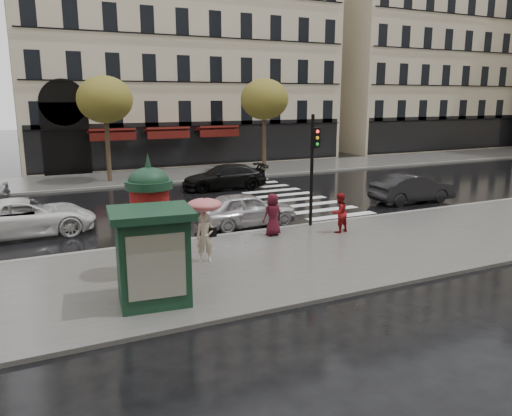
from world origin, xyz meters
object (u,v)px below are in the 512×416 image
car_darkgrey (412,188)px  car_black (224,177)px  morris_column (150,218)px  car_white (24,217)px  woman_red (339,213)px  man_burgundy (273,215)px  woman_umbrella (205,219)px  newsstand (153,255)px  car_silver (246,209)px  traffic_light (313,159)px

car_darkgrey → car_black: (-7.31, 7.78, -0.01)m
morris_column → car_white: (-3.32, 6.85, -1.13)m
morris_column → car_black: bearing=59.8°
woman_red → man_burgundy: bearing=-28.6°
woman_umbrella → woman_red: bearing=10.8°
newsstand → car_silver: bearing=49.4°
car_silver → traffic_light: bearing=-123.4°
car_white → woman_umbrella: bearing=-143.1°
car_white → morris_column: bearing=-156.4°
newsstand → car_black: size_ratio=0.49×
car_silver → car_white: size_ratio=0.81×
car_silver → car_black: car_silver is taller
man_burgundy → car_silver: 2.11m
woman_umbrella → car_darkgrey: woman_umbrella is taller
traffic_light → car_darkgrey: bearing=16.9°
woman_red → car_darkgrey: (7.06, 3.61, -0.17)m
woman_umbrella → man_burgundy: bearing=28.7°
woman_red → traffic_light: bearing=-85.1°
car_darkgrey → car_white: bearing=87.2°
woman_umbrella → traffic_light: size_ratio=0.47×
car_silver → car_white: 8.74m
woman_umbrella → car_black: bearing=65.5°
woman_umbrella → morris_column: size_ratio=0.59×
car_silver → car_white: (-8.41, 2.40, 0.01)m
car_white → car_black: (10.89, 6.17, -0.02)m
traffic_light → car_silver: traffic_light is taller
car_black → traffic_light: bearing=3.6°
man_burgundy → car_darkgrey: man_burgundy is taller
traffic_light → car_silver: size_ratio=1.05×
woman_umbrella → car_white: 8.24m
woman_umbrella → car_silver: size_ratio=0.50×
morris_column → car_white: size_ratio=0.69×
man_burgundy → car_white: man_burgundy is taller
morris_column → traffic_light: size_ratio=0.80×
car_black → woman_umbrella: bearing=-19.9°
newsstand → car_white: (-2.85, 8.89, -0.65)m
car_darkgrey → car_white: 18.28m
car_darkgrey → woman_umbrella: bearing=112.3°
woman_red → newsstand: bearing=11.2°
traffic_light → car_silver: (-2.32, 1.49, -2.14)m
newsstand → car_darkgrey: bearing=25.3°
man_burgundy → traffic_light: traffic_light is taller
woman_red → man_burgundy: man_burgundy is taller
car_darkgrey → car_black: bearing=45.5°
morris_column → car_black: size_ratio=0.73×
newsstand → car_darkgrey: (15.36, 7.27, -0.66)m
man_burgundy → morris_column: (-5.27, -2.35, 0.94)m
car_silver → car_darkgrey: bearing=-86.1°
woman_red → newsstand: 9.08m
car_silver → newsstand: bearing=138.7°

